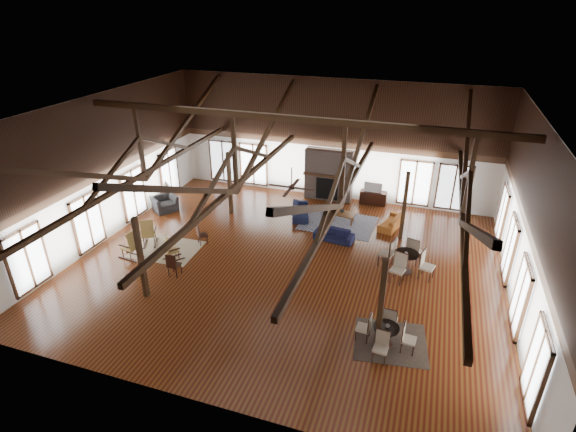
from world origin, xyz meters
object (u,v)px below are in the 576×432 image
(sofa_navy_left, at_px, (300,211))
(cafe_table_near, at_px, (386,332))
(coffee_table, at_px, (341,214))
(cafe_table_far, at_px, (406,259))
(sofa_navy_front, at_px, (334,235))
(armchair, at_px, (165,203))
(tv_console, at_px, (373,198))
(sofa_orange, at_px, (392,221))

(sofa_navy_left, height_order, cafe_table_near, cafe_table_near)
(sofa_navy_left, height_order, coffee_table, sofa_navy_left)
(cafe_table_near, relative_size, cafe_table_far, 0.83)
(sofa_navy_front, relative_size, sofa_navy_left, 0.89)
(armchair, relative_size, tv_console, 0.86)
(armchair, bearing_deg, tv_console, -31.60)
(sofa_navy_front, height_order, tv_console, tv_console)
(sofa_navy_front, height_order, cafe_table_near, cafe_table_near)
(cafe_table_far, bearing_deg, sofa_navy_front, 153.63)
(sofa_navy_front, bearing_deg, armchair, -175.84)
(sofa_navy_left, distance_m, tv_console, 3.95)
(sofa_navy_left, relative_size, cafe_table_near, 1.04)
(sofa_navy_front, bearing_deg, cafe_table_near, -57.04)
(sofa_orange, xyz_separation_m, coffee_table, (-2.29, -0.30, 0.19))
(cafe_table_far, bearing_deg, tv_console, 109.89)
(coffee_table, xyz_separation_m, tv_console, (1.11, 2.56, -0.12))
(coffee_table, bearing_deg, cafe_table_near, -58.47)
(sofa_orange, xyz_separation_m, armchair, (-10.69, -1.72, 0.11))
(sofa_navy_left, bearing_deg, coffee_table, -108.50)
(sofa_orange, bearing_deg, sofa_navy_left, -72.33)
(cafe_table_near, bearing_deg, cafe_table_far, 87.28)
(armchair, bearing_deg, sofa_navy_left, -41.34)
(sofa_orange, height_order, cafe_table_near, cafe_table_near)
(sofa_navy_left, xyz_separation_m, tv_console, (3.06, 2.49, 0.05))
(sofa_navy_front, height_order, armchair, armchair)
(sofa_navy_front, distance_m, tv_console, 4.41)
(cafe_table_far, xyz_separation_m, tv_console, (-2.12, 5.85, -0.23))
(tv_console, bearing_deg, sofa_orange, -62.36)
(sofa_navy_front, distance_m, cafe_table_near, 6.51)
(sofa_orange, bearing_deg, sofa_navy_front, -32.49)
(armchair, bearing_deg, sofa_navy_front, -56.46)
(sofa_navy_front, relative_size, tv_console, 1.29)
(sofa_navy_left, relative_size, tv_console, 1.44)
(sofa_navy_front, height_order, sofa_navy_left, sofa_navy_left)
(sofa_navy_front, bearing_deg, sofa_navy_left, 144.98)
(tv_console, bearing_deg, cafe_table_far, -70.11)
(coffee_table, relative_size, cafe_table_near, 0.77)
(sofa_navy_front, relative_size, cafe_table_near, 0.93)
(coffee_table, distance_m, tv_console, 2.79)
(sofa_orange, relative_size, tv_console, 1.34)
(cafe_table_near, bearing_deg, tv_console, 100.71)
(sofa_navy_front, distance_m, coffee_table, 1.76)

